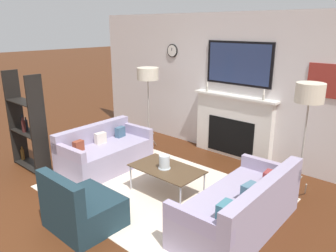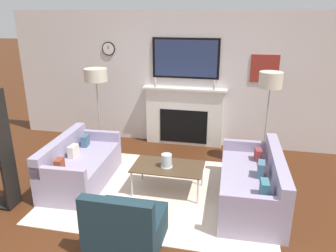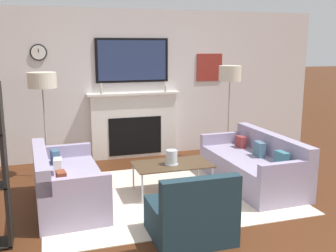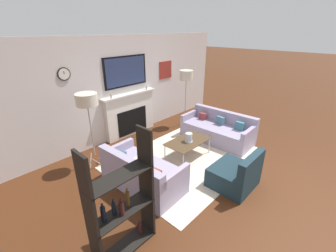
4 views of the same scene
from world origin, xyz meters
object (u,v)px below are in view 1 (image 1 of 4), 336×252
Objects in this scene: hurricane_candle at (164,163)px; floor_lamp_right at (310,95)px; couch_right at (241,209)px; floor_lamp_left at (148,75)px; armchair at (82,209)px; shelf_unit at (27,126)px; coffee_table at (167,170)px; couch_left at (105,153)px.

hurricane_candle is 0.12× the size of floor_lamp_right.
couch_right is 3.47m from floor_lamp_left.
couch_right is at bearing 41.17° from armchair.
armchair is 2.39m from shelf_unit.
floor_lamp_left is at bearing 142.36° from coffee_table.
hurricane_candle is 2.25m from floor_lamp_right.
hurricane_candle is at bearing -120.00° from coffee_table.
hurricane_candle is (0.20, 1.31, 0.27)m from armchair.
armchair is at bearing -11.40° from shelf_unit.
shelf_unit is at bearing -167.36° from couch_right.
coffee_table is at bearing -37.64° from floor_lamp_left.
couch_right is at bearing -24.18° from floor_lamp_left.
floor_lamp_left is 0.97× the size of floor_lamp_right.
floor_lamp_left is (-0.22, 1.33, 1.23)m from couch_left.
floor_lamp_left reaches higher than armchair.
floor_lamp_right reaches higher than couch_right.
hurricane_candle is at bearing 179.82° from couch_right.
armchair is 3.26m from floor_lamp_left.
coffee_table is 2.68m from shelf_unit.
shelf_unit is (-0.83, -2.17, -0.74)m from floor_lamp_left.
couch_right is at bearing 12.64° from shelf_unit.
couch_left is 3.47m from floor_lamp_right.
couch_left is 1.82m from floor_lamp_left.
floor_lamp_left is at bearing 118.95° from armchair.
floor_lamp_right reaches higher than coffee_table.
couch_left is 0.98× the size of floor_lamp_left.
shelf_unit reaches higher than couch_right.
armchair is at bearing -46.55° from couch_left.
hurricane_candle is (-0.02, -0.03, 0.12)m from coffee_table.
coffee_table is at bearing -139.06° from floor_lamp_right.
couch_right is 1.11× the size of shelf_unit.
couch_right is 2.26× the size of armchair.
shelf_unit is at bearing -110.84° from floor_lamp_left.
shelf_unit reaches higher than couch_left.
floor_lamp_left reaches higher than hurricane_candle.
shelf_unit is (-2.28, 0.46, 0.52)m from armchair.
couch_left is 0.95× the size of floor_lamp_right.
hurricane_candle is at bearing -138.75° from floor_lamp_right.
armchair reaches higher than coffee_table.
coffee_table is 0.65× the size of floor_lamp_left.
armchair is 0.78× the size of coffee_table.
couch_left reaches higher than coffee_table.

